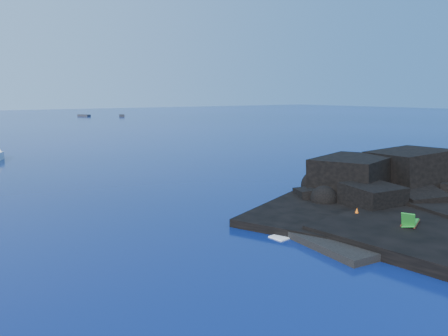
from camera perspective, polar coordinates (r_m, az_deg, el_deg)
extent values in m
plane|color=#03133A|center=(20.82, 12.19, -10.95)|extent=(400.00, 400.00, 0.00)
cube|color=black|center=(24.45, 18.54, -8.11)|extent=(9.08, 6.86, 0.70)
cube|color=white|center=(23.57, 19.73, -7.88)|extent=(2.27, 1.70, 0.05)
cone|color=#FF630D|center=(25.80, 16.95, -5.62)|extent=(0.50, 0.50, 0.57)
cube|color=#26262B|center=(148.78, -17.82, 6.44)|extent=(3.21, 4.83, 0.62)
cube|color=#222227|center=(144.92, -13.21, 6.57)|extent=(3.24, 5.28, 0.67)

